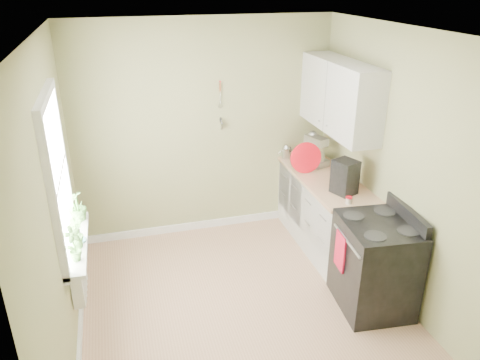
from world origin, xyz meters
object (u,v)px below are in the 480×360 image
object	(u,v)px
stand_mixer	(315,151)
kettle	(286,152)
stove	(375,264)
coffee_maker	(345,178)

from	to	relation	value
stand_mixer	kettle	bearing A→B (deg)	134.42
stove	kettle	distance (m)	2.02
stand_mixer	stove	bearing A→B (deg)	-91.94
stand_mixer	coffee_maker	size ratio (longest dim) A/B	1.06
stand_mixer	coffee_maker	distance (m)	0.88
kettle	coffee_maker	size ratio (longest dim) A/B	0.48
stove	stand_mixer	world-z (taller)	stand_mixer
stove	coffee_maker	bearing A→B (deg)	89.49
stove	stand_mixer	distance (m)	1.76
stove	stand_mixer	xyz separation A→B (m)	(0.06, 1.65, 0.60)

